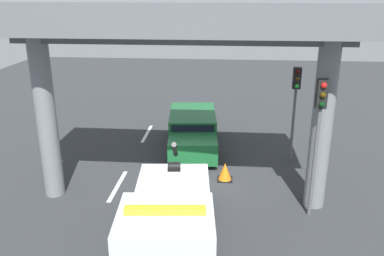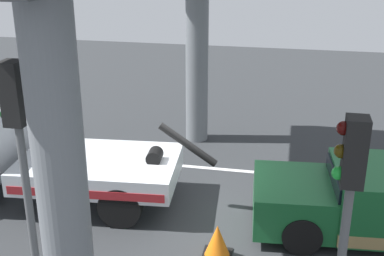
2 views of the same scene
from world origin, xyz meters
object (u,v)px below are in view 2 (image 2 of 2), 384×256
tow_truck_white (23,154)px  traffic_light_far (20,150)px  traffic_cone_orange (217,242)px  traffic_light_near (347,202)px

tow_truck_white → traffic_light_far: (-2.70, 4.40, 2.20)m
tow_truck_white → traffic_light_far: size_ratio=1.56×
traffic_light_far → traffic_cone_orange: (-2.42, -2.88, -3.06)m
tow_truck_white → traffic_cone_orange: tow_truck_white is taller
traffic_light_near → traffic_light_far: (4.50, 0.00, 0.32)m
tow_truck_white → traffic_light_near: traffic_light_near is taller
traffic_light_far → traffic_cone_orange: bearing=-130.1°
traffic_light_near → traffic_cone_orange: 4.48m
traffic_light_near → traffic_light_far: 4.51m
tow_truck_white → traffic_cone_orange: size_ratio=10.16×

